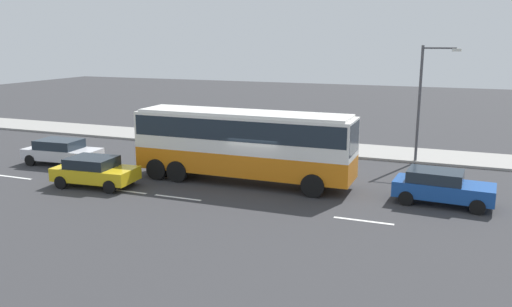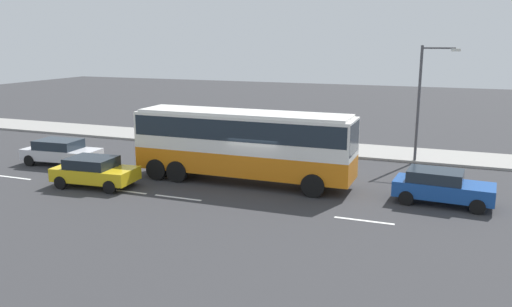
% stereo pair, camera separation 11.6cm
% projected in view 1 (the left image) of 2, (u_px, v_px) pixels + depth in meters
% --- Properties ---
extents(ground_plane, '(120.00, 120.00, 0.00)m').
position_uv_depth(ground_plane, '(260.00, 185.00, 25.51)').
color(ground_plane, '#333335').
extents(sidewalk_curb, '(80.00, 4.00, 0.15)m').
position_uv_depth(sidewalk_curb, '(311.00, 147.00, 34.19)').
color(sidewalk_curb, gray).
rests_on(sidewalk_curb, ground_plane).
extents(lane_centreline, '(40.53, 0.16, 0.01)m').
position_uv_depth(lane_centreline, '(284.00, 211.00, 21.72)').
color(lane_centreline, white).
rests_on(lane_centreline, ground_plane).
extents(coach_bus, '(11.12, 2.67, 3.61)m').
position_uv_depth(coach_bus, '(243.00, 139.00, 25.60)').
color(coach_bus, orange).
rests_on(coach_bus, ground_plane).
extents(car_yellow_taxi, '(4.13, 2.26, 1.45)m').
position_uv_depth(car_yellow_taxi, '(95.00, 171.00, 25.26)').
color(car_yellow_taxi, gold).
rests_on(car_yellow_taxi, ground_plane).
extents(car_blue_saloon, '(4.29, 2.12, 1.49)m').
position_uv_depth(car_blue_saloon, '(441.00, 187.00, 22.48)').
color(car_blue_saloon, '#194799').
rests_on(car_blue_saloon, ground_plane).
extents(car_silver_hatch, '(4.52, 2.19, 1.45)m').
position_uv_depth(car_silver_hatch, '(62.00, 151.00, 29.70)').
color(car_silver_hatch, silver).
rests_on(car_silver_hatch, ground_plane).
extents(pedestrian_near_curb, '(0.32, 0.32, 1.53)m').
position_uv_depth(pedestrian_near_curb, '(264.00, 130.00, 35.38)').
color(pedestrian_near_curb, brown).
rests_on(pedestrian_near_curb, sidewalk_curb).
extents(street_lamp, '(2.11, 0.24, 6.62)m').
position_uv_depth(street_lamp, '(424.00, 95.00, 29.23)').
color(street_lamp, '#47474C').
rests_on(street_lamp, sidewalk_curb).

